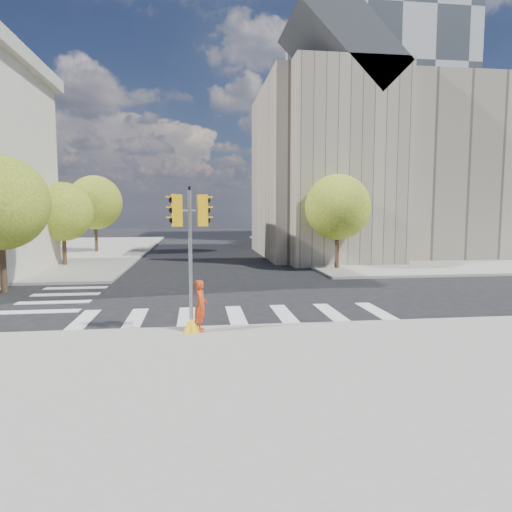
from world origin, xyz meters
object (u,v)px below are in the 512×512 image
Objects in this scene: lamp_far at (289,203)px; photographer at (201,305)px; lamp_near at (328,200)px; traffic_signal at (191,272)px.

lamp_far is 34.12m from photographer.
lamp_near is at bearing -29.06° from photographer.
lamp_near reaches higher than traffic_signal.
photographer is at bearing 11.38° from traffic_signal.
lamp_near is 21.22m from traffic_signal.
lamp_near is at bearing -90.00° from lamp_far.
traffic_signal is at bearing -117.39° from lamp_near.
traffic_signal reaches higher than photographer.
lamp_far is 5.10× the size of photographer.
traffic_signal is (-9.69, -32.71, -2.57)m from lamp_far.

